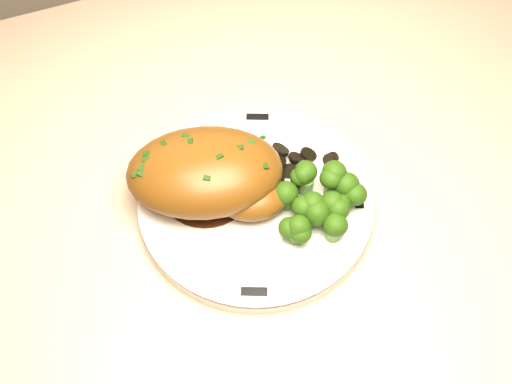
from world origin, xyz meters
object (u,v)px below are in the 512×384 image
object	(u,v)px
broccoli_florets	(319,203)
chicken_breast	(210,175)
counter	(170,332)
plate	(256,201)

from	to	relation	value
broccoli_florets	chicken_breast	bearing A→B (deg)	144.51
counter	chicken_breast	xyz separation A→B (m)	(0.09, -0.06, 0.51)
plate	chicken_breast	size ratio (longest dim) A/B	1.34
counter	broccoli_florets	bearing A→B (deg)	-35.06
counter	plate	distance (m)	0.50
plate	chicken_breast	bearing A→B (deg)	149.28
counter	plate	bearing A→B (deg)	-33.37
counter	chicken_breast	bearing A→B (deg)	-34.58
counter	broccoli_florets	distance (m)	0.55
chicken_breast	broccoli_florets	distance (m)	0.11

